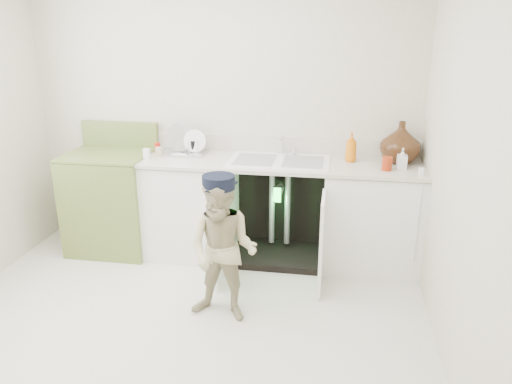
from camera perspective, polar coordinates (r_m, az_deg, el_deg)
ground at (r=3.66m, az=-8.84°, el=-15.03°), size 3.50×3.50×0.00m
room_shell at (r=3.14m, az=-9.99°, el=4.25°), size 6.00×5.50×1.26m
counter_run at (r=4.38m, az=3.05°, el=-1.80°), size 2.44×1.02×1.25m
avocado_stove at (r=4.78m, az=-16.05°, el=-0.84°), size 0.74×0.65×1.14m
repair_worker at (r=3.48m, az=-3.80°, el=-6.58°), size 0.61×0.91×1.06m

